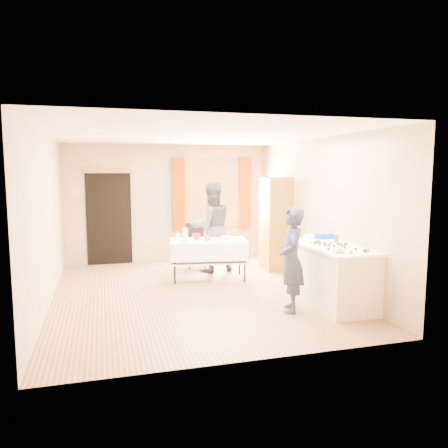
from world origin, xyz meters
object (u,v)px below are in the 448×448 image
object	(u,v)px
party_table	(209,256)
girl	(292,260)
woman	(212,227)
counter	(331,275)
cabinet	(275,223)
chair	(196,254)

from	to	relation	value
party_table	girl	distance (m)	2.28
girl	woman	xyz separation A→B (m)	(-0.49, 2.77, 0.15)
counter	girl	world-z (taller)	girl
girl	counter	bearing A→B (deg)	122.03
cabinet	girl	distance (m)	2.77
girl	party_table	bearing A→B (deg)	-141.07
party_table	girl	bearing A→B (deg)	-63.29
girl	woman	world-z (taller)	woman
party_table	cabinet	bearing A→B (deg)	26.16
chair	woman	bearing A→B (deg)	-62.05
party_table	chair	xyz separation A→B (m)	(-0.00, 1.12, -0.17)
cabinet	chair	world-z (taller)	cabinet
party_table	counter	bearing A→B (deg)	-45.83
girl	woman	distance (m)	2.82
chair	party_table	bearing A→B (deg)	-85.99
chair	woman	size ratio (longest dim) A/B	0.52
counter	woman	distance (m)	2.93
chair	woman	world-z (taller)	woman
party_table	chair	distance (m)	1.13
cabinet	counter	distance (m)	2.54
counter	woman	xyz separation A→B (m)	(-1.22, 2.63, 0.45)
cabinet	counter	xyz separation A→B (m)	(-0.10, -2.49, -0.50)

